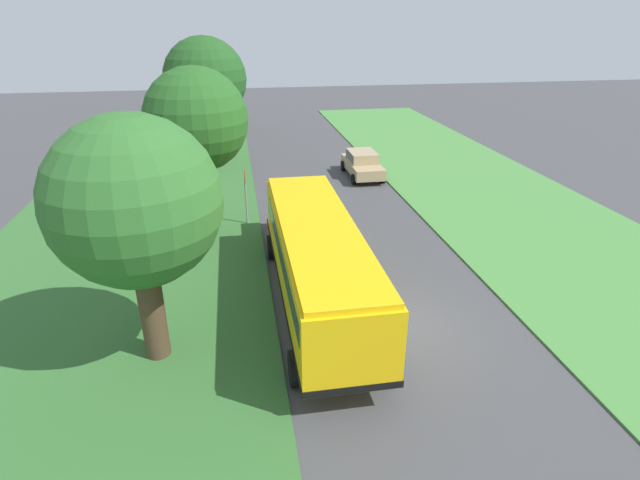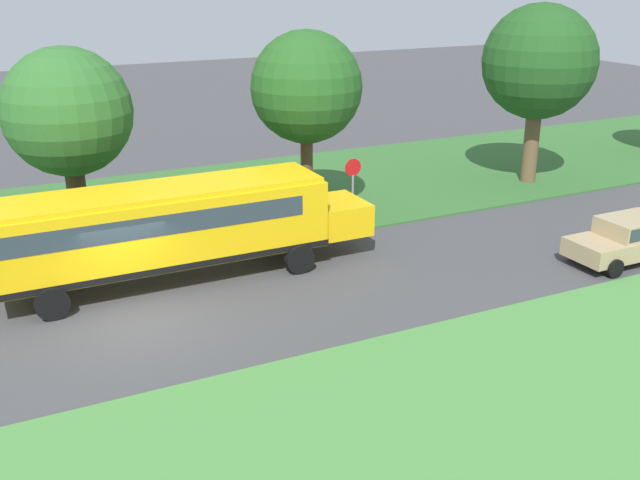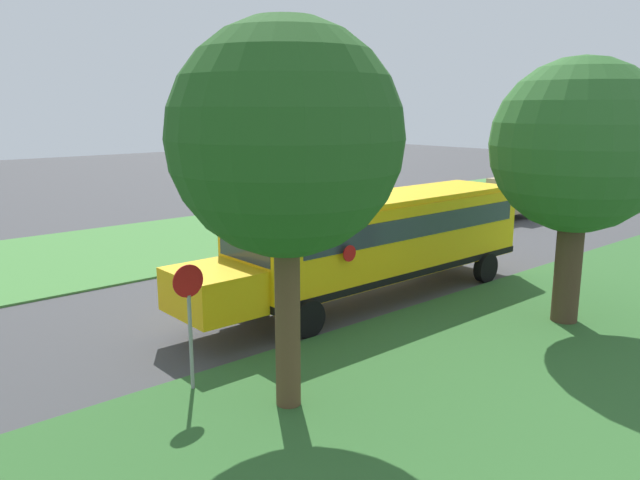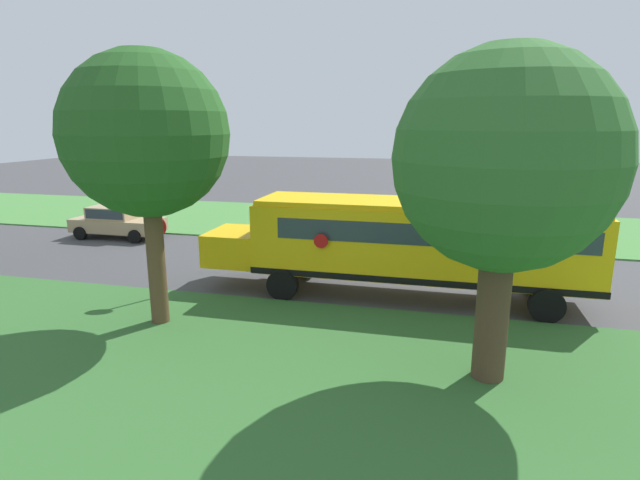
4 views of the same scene
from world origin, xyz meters
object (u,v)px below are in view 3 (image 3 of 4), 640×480
Objects in this scene: stop_sign at (189,312)px; pickup_truck at (503,199)px; school_bus at (378,236)px; oak_tree_roadside_mid at (287,142)px; oak_tree_beside_bus at (578,149)px.

pickup_truck is at bearing -72.09° from stop_sign.
school_bus is 8.02m from stop_sign.
oak_tree_roadside_mid is 4.11m from stop_sign.
oak_tree_roadside_mid is (1.08, 8.69, 0.46)m from oak_tree_beside_bus.
school_bus is at bearing 21.81° from oak_tree_beside_bus.
stop_sign is (-2.10, 7.74, -0.19)m from school_bus.
oak_tree_roadside_mid is at bearing -150.32° from stop_sign.
school_bus is at bearing -74.79° from stop_sign.
stop_sign is (2.99, 9.78, -3.02)m from oak_tree_beside_bus.
pickup_truck is at bearing -66.83° from oak_tree_roadside_mid.
school_bus is 6.17m from oak_tree_beside_bus.
oak_tree_roadside_mid is (-9.21, 21.51, 4.14)m from pickup_truck.
school_bus reaches higher than pickup_truck.
oak_tree_beside_bus reaches higher than stop_sign.
pickup_truck is 23.75m from stop_sign.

